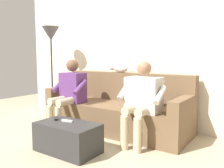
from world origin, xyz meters
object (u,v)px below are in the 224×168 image
object	(u,v)px
cat_on_backrest	(119,68)
floor_lamp	(51,40)
remote_black	(56,118)
remote_white	(67,121)
person_left_seated	(142,98)
coffee_table	(68,137)
person_right_seated	(69,91)
couch	(118,110)

from	to	relation	value
cat_on_backrest	floor_lamp	bearing A→B (deg)	14.96
remote_black	floor_lamp	size ratio (longest dim) A/B	0.09
remote_white	person_left_seated	bearing A→B (deg)	32.16
coffee_table	floor_lamp	distance (m)	2.15
coffee_table	cat_on_backrest	distance (m)	1.58
remote_black	remote_white	bearing A→B (deg)	-141.01
person_right_seated	coffee_table	bearing A→B (deg)	132.35
person_left_seated	floor_lamp	xyz separation A→B (m)	(2.02, -0.31, 0.83)
cat_on_backrest	person_right_seated	bearing A→B (deg)	55.91
coffee_table	person_left_seated	size ratio (longest dim) A/B	0.71
person_left_seated	floor_lamp	world-z (taller)	floor_lamp
cat_on_backrest	floor_lamp	xyz separation A→B (m)	(1.26, 0.34, 0.50)
couch	floor_lamp	distance (m)	1.81
coffee_table	remote_white	distance (m)	0.20
person_right_seated	floor_lamp	bearing A→B (deg)	-24.37
couch	person_left_seated	distance (m)	0.79
person_left_seated	cat_on_backrest	world-z (taller)	person_left_seated
cat_on_backrest	floor_lamp	world-z (taller)	floor_lamp
coffee_table	person_right_seated	distance (m)	1.01
person_right_seated	remote_black	size ratio (longest dim) A/B	7.57
cat_on_backrest	remote_white	bearing A→B (deg)	94.14
couch	remote_white	size ratio (longest dim) A/B	15.44
person_left_seated	remote_white	size ratio (longest dim) A/B	7.35
remote_black	cat_on_backrest	bearing A→B (deg)	-54.86
person_left_seated	couch	bearing A→B (deg)	-31.56
cat_on_backrest	coffee_table	bearing A→B (deg)	96.07
floor_lamp	remote_white	bearing A→B (deg)	143.96
coffee_table	person_right_seated	world-z (taller)	person_right_seated
remote_white	remote_black	distance (m)	0.19
person_left_seated	remote_white	xyz separation A→B (m)	(0.66, 0.67, -0.25)
cat_on_backrest	floor_lamp	distance (m)	1.39
person_right_seated	cat_on_backrest	size ratio (longest dim) A/B	2.13
person_left_seated	remote_black	bearing A→B (deg)	38.03
coffee_table	person_right_seated	bearing A→B (deg)	-47.65
remote_black	coffee_table	bearing A→B (deg)	-151.77
floor_lamp	couch	bearing A→B (deg)	-177.32
person_right_seated	remote_black	bearing A→B (deg)	120.63
couch	person_left_seated	xyz separation A→B (m)	(-0.61, 0.38, 0.31)
remote_white	cat_on_backrest	bearing A→B (deg)	80.95
couch	cat_on_backrest	distance (m)	0.71
coffee_table	person_left_seated	distance (m)	1.04
person_left_seated	remote_white	distance (m)	0.98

